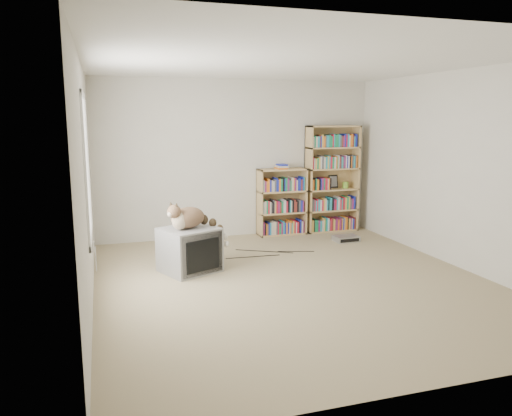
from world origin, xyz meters
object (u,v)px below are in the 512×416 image
object	(u,v)px
crt_tv	(189,250)
dvd_player	(346,239)
cat	(193,220)
bookcase_tall	(331,181)
bookcase_short	(281,204)

from	to	relation	value
crt_tv	dvd_player	distance (m)	2.74
cat	crt_tv	bearing A→B (deg)	135.77
cat	dvd_player	size ratio (longest dim) A/B	2.19
bookcase_tall	crt_tv	bearing A→B (deg)	-149.73
bookcase_tall	dvd_player	world-z (taller)	bookcase_tall
bookcase_tall	bookcase_short	bearing A→B (deg)	-180.00
crt_tv	cat	bearing A→B (deg)	-33.70
cat	bookcase_short	size ratio (longest dim) A/B	0.75
bookcase_tall	bookcase_short	world-z (taller)	bookcase_tall
cat	bookcase_short	bearing A→B (deg)	7.90
crt_tv	bookcase_short	world-z (taller)	bookcase_short
crt_tv	bookcase_tall	world-z (taller)	bookcase_tall
bookcase_short	dvd_player	bearing A→B (deg)	-43.78
cat	bookcase_tall	bearing A→B (deg)	-3.38
crt_tv	cat	world-z (taller)	cat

